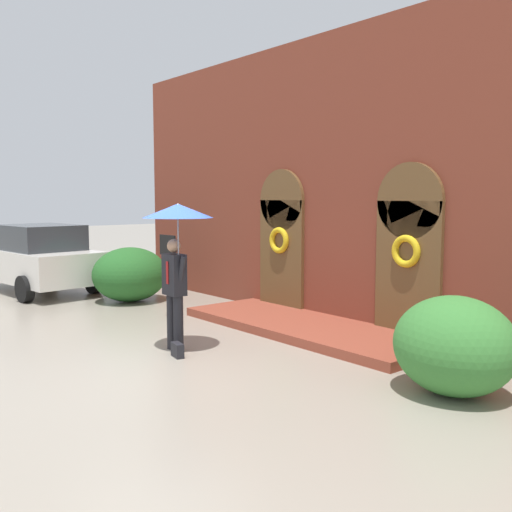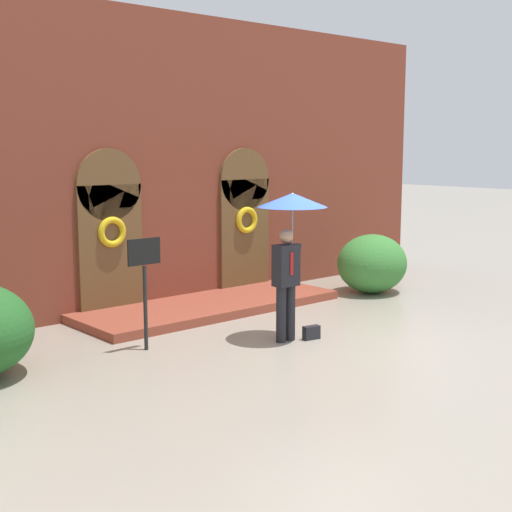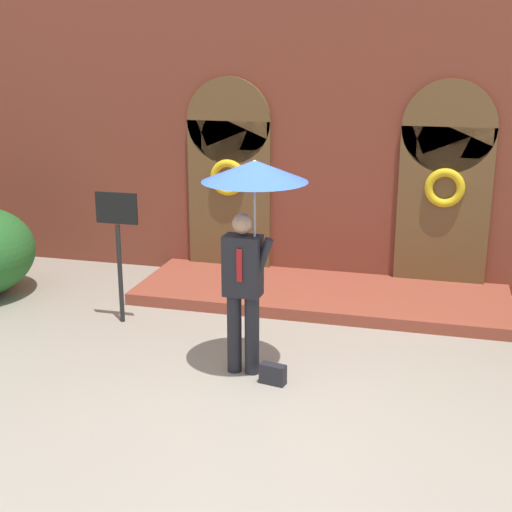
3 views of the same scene
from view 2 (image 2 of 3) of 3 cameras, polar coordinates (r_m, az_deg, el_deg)
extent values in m
plane|color=gray|center=(11.42, 5.76, -6.93)|extent=(80.00, 80.00, 0.00)
cube|color=brown|center=(14.19, -6.67, 7.57)|extent=(14.00, 0.50, 5.60)
cube|color=brown|center=(13.22, -11.54, 0.41)|extent=(1.30, 0.08, 2.40)
cylinder|color=brown|center=(13.10, -11.70, 5.61)|extent=(1.30, 0.08, 1.30)
cube|color=brown|center=(15.05, -0.92, 1.58)|extent=(1.30, 0.08, 2.40)
cylinder|color=brown|center=(14.94, -0.93, 6.15)|extent=(1.30, 0.08, 1.30)
torus|color=gold|center=(13.11, -11.44, 1.89)|extent=(0.56, 0.12, 0.56)
torus|color=gold|center=(14.95, -0.75, 2.89)|extent=(0.56, 0.12, 0.56)
cube|color=brown|center=(13.59, -3.70, -4.01)|extent=(5.20, 1.80, 0.16)
cylinder|color=black|center=(11.30, 2.02, -4.70)|extent=(0.16, 0.16, 0.90)
cylinder|color=black|center=(11.44, 2.75, -4.54)|extent=(0.16, 0.16, 0.90)
cube|color=black|center=(11.21, 2.42, -0.74)|extent=(0.41, 0.25, 0.66)
cube|color=#A51919|center=(11.11, 2.88, -0.62)|extent=(0.06, 0.01, 0.36)
sphere|color=#A87A5B|center=(11.15, 2.43, 1.59)|extent=(0.22, 0.22, 0.22)
cylinder|color=black|center=(11.35, 3.22, -0.12)|extent=(0.22, 0.09, 0.46)
cylinder|color=gray|center=(11.24, 2.92, 1.44)|extent=(0.02, 0.02, 0.98)
cone|color=#284CB7|center=(11.18, 2.94, 4.50)|extent=(1.10, 1.10, 0.22)
cone|color=white|center=(11.18, 2.94, 4.57)|extent=(0.61, 0.60, 0.20)
cube|color=black|center=(11.58, 4.45, -6.13)|extent=(0.30, 0.17, 0.22)
cylinder|color=black|center=(10.96, -8.84, -4.15)|extent=(0.06, 0.06, 1.30)
cube|color=black|center=(10.80, -8.95, 0.35)|extent=(0.56, 0.03, 0.40)
ellipsoid|color=#387A33|center=(15.28, 9.27, -0.61)|extent=(1.54, 1.41, 1.25)
camera|label=1|loc=(15.76, 37.01, 4.74)|focal=40.00mm
camera|label=3|loc=(9.70, 43.06, 8.68)|focal=50.00mm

